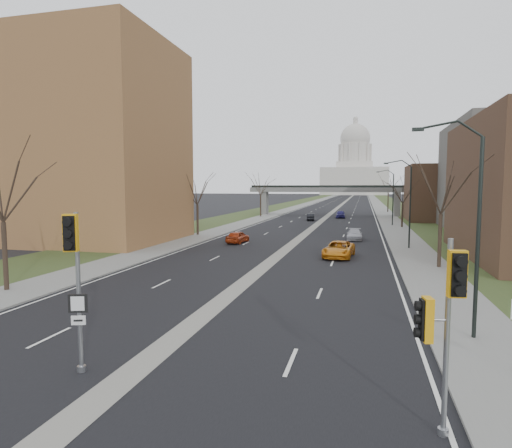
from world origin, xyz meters
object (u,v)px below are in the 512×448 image
at_px(signal_pole_median, 74,263).
at_px(car_left_far, 311,217).
at_px(car_left_near, 238,237).
at_px(car_right_near, 339,249).
at_px(car_right_far, 341,214).
at_px(signal_pole_right, 443,310).
at_px(car_right_mid, 354,235).

height_order(signal_pole_median, car_left_far, signal_pole_median).
bearing_deg(car_left_near, car_right_near, 153.52).
bearing_deg(car_right_far, car_right_near, -89.26).
height_order(signal_pole_median, car_right_far, signal_pole_median).
height_order(car_right_near, car_right_far, car_right_far).
bearing_deg(car_left_far, signal_pole_right, 94.17).
bearing_deg(car_right_near, car_right_mid, 90.75).
height_order(car_left_far, car_right_mid, car_left_far).
bearing_deg(car_right_mid, signal_pole_median, -102.53).
distance_m(car_left_far, car_right_mid, 28.48).
distance_m(car_left_near, car_left_far, 33.44).
xyz_separation_m(car_right_mid, car_right_far, (-3.43, 34.77, 0.14)).
bearing_deg(car_right_near, car_left_far, 105.73).
xyz_separation_m(signal_pole_median, car_left_far, (-0.40, 66.26, -3.12)).
relative_size(car_left_near, car_right_far, 0.89).
relative_size(signal_pole_right, car_right_near, 0.97).
bearing_deg(car_left_far, signal_pole_median, 85.00).
relative_size(car_left_far, car_right_far, 0.85).
height_order(signal_pole_median, car_right_near, signal_pole_median).
height_order(car_left_near, car_right_far, car_right_far).
bearing_deg(signal_pole_right, car_right_far, 85.72).
distance_m(signal_pole_median, car_left_far, 66.33).
xyz_separation_m(signal_pole_median, car_left_near, (-4.42, 33.06, -3.06)).
height_order(signal_pole_right, car_right_near, signal_pole_right).
relative_size(signal_pole_median, car_right_mid, 1.27).
bearing_deg(car_right_near, car_left_near, 153.62).
xyz_separation_m(signal_pole_right, car_right_mid, (-2.88, 39.96, -2.63)).
distance_m(signal_pole_median, signal_pole_right, 10.91).
bearing_deg(car_right_far, signal_pole_right, -87.27).
height_order(car_left_near, car_right_mid, car_left_near).
xyz_separation_m(car_right_near, car_right_mid, (1.06, 13.00, -0.10)).
xyz_separation_m(signal_pole_right, car_right_near, (-3.93, 26.96, -2.53)).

